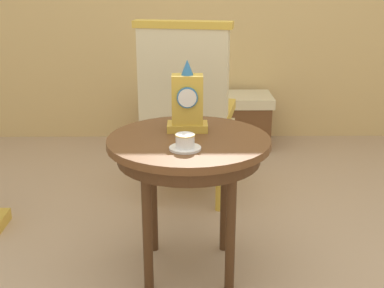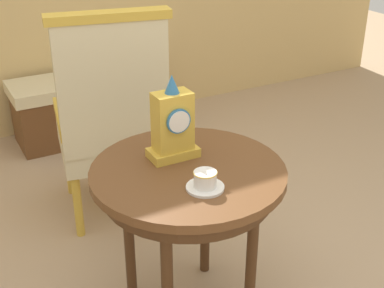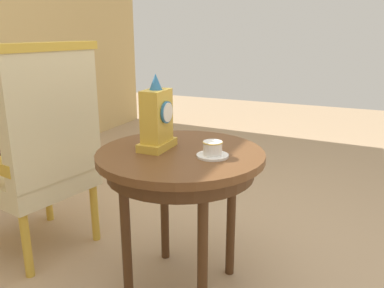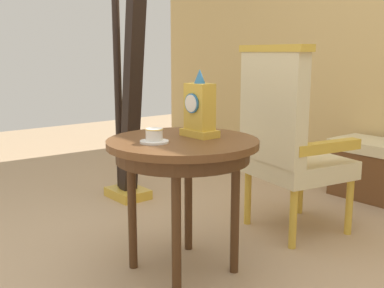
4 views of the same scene
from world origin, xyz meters
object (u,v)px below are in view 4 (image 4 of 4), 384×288
object	(u,v)px
harp	(128,104)
side_table	(183,155)
teacup_left	(154,136)
armchair	(287,138)
mantel_clock	(199,110)

from	to	relation	value
harp	side_table	bearing A→B (deg)	-19.70
teacup_left	armchair	distance (m)	0.97
mantel_clock	armchair	bearing A→B (deg)	90.23
armchair	mantel_clock	bearing A→B (deg)	-89.77
armchair	harp	xyz separation A→B (m)	(-1.18, -0.38, 0.13)
side_table	armchair	xyz separation A→B (m)	(-0.01, 0.80, -0.01)
armchair	side_table	bearing A→B (deg)	-89.38
side_table	armchair	world-z (taller)	armchair
side_table	teacup_left	distance (m)	0.19
harp	armchair	bearing A→B (deg)	17.82
mantel_clock	harp	distance (m)	1.22
teacup_left	harp	world-z (taller)	harp
side_table	teacup_left	xyz separation A→B (m)	(-0.02, -0.16, 0.11)
teacup_left	armchair	world-z (taller)	armchair
mantel_clock	armchair	distance (m)	0.73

